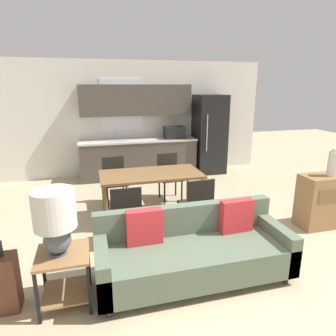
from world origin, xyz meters
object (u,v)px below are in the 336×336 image
(credenza, at_px, (329,200))
(dining_chair_far_left, at_px, (115,179))
(table_lamp, at_px, (55,217))
(dining_chair_near_left, at_px, (126,212))
(refrigerator, at_px, (209,134))
(couch, at_px, (192,250))
(dining_chair_far_right, at_px, (169,174))
(dining_table, at_px, (151,177))
(dining_chair_near_right, at_px, (197,203))
(side_table, at_px, (64,270))
(vase, at_px, (333,163))

(credenza, xyz_separation_m, dining_chair_far_left, (-3.12, 1.74, 0.07))
(table_lamp, xyz_separation_m, dining_chair_near_left, (0.77, 0.98, -0.46))
(refrigerator, distance_m, dining_chair_far_left, 2.99)
(couch, xyz_separation_m, dining_chair_far_right, (0.40, 2.45, 0.16))
(refrigerator, distance_m, dining_table, 3.05)
(refrigerator, xyz_separation_m, couch, (-1.86, -4.01, -0.63))
(dining_chair_near_right, relative_size, dining_chair_far_right, 1.00)
(dining_chair_far_left, bearing_deg, couch, -78.41)
(dining_table, relative_size, side_table, 2.89)
(dining_chair_far_right, bearing_deg, vase, -44.82)
(vase, bearing_deg, dining_table, 157.95)
(refrigerator, distance_m, side_table, 5.25)
(credenza, distance_m, vase, 0.61)
(vase, distance_m, dining_chair_near_left, 3.11)
(side_table, distance_m, table_lamp, 0.57)
(refrigerator, bearing_deg, dining_chair_far_left, -147.81)
(dining_table, distance_m, credenza, 2.80)
(refrigerator, xyz_separation_m, vase, (0.57, -3.35, 0.06))
(table_lamp, relative_size, dining_chair_far_left, 0.75)
(couch, distance_m, vase, 2.61)
(credenza, bearing_deg, refrigerator, 100.68)
(table_lamp, distance_m, dining_chair_far_left, 2.68)
(table_lamp, height_order, dining_chair_far_right, table_lamp)
(table_lamp, xyz_separation_m, dining_chair_near_right, (1.81, 1.04, -0.46))
(couch, xyz_separation_m, dining_chair_far_left, (-0.64, 2.44, 0.16))
(dining_table, bearing_deg, dining_chair_far_right, 56.01)
(dining_table, relative_size, couch, 0.76)
(refrigerator, height_order, dining_chair_far_right, refrigerator)
(dining_chair_near_left, bearing_deg, dining_chair_near_right, -175.79)
(refrigerator, distance_m, credenza, 3.41)
(credenza, distance_m, dining_chair_near_left, 3.12)
(dining_chair_far_left, bearing_deg, vase, -33.19)
(dining_chair_near_right, bearing_deg, dining_chair_far_right, -93.26)
(vase, relative_size, dining_chair_far_right, 0.47)
(dining_table, bearing_deg, dining_chair_near_right, -54.76)
(dining_chair_near_left, bearing_deg, dining_chair_far_right, -122.76)
(vase, bearing_deg, dining_chair_far_left, 149.88)
(couch, bearing_deg, refrigerator, 65.14)
(credenza, height_order, dining_chair_far_left, dining_chair_far_left)
(couch, distance_m, dining_chair_near_left, 1.10)
(dining_chair_far_right, bearing_deg, side_table, -128.07)
(side_table, bearing_deg, dining_chair_far_right, 55.23)
(dining_chair_near_left, bearing_deg, side_table, 53.74)
(dining_chair_far_left, height_order, dining_chair_far_right, same)
(dining_chair_near_right, height_order, dining_chair_near_left, same)
(table_lamp, relative_size, vase, 1.57)
(vase, height_order, dining_chair_far_left, vase)
(refrigerator, xyz_separation_m, dining_table, (-1.97, -2.32, -0.26))
(table_lamp, bearing_deg, side_table, 0.67)
(couch, height_order, side_table, couch)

